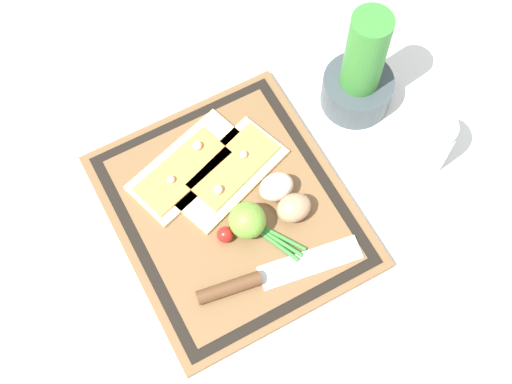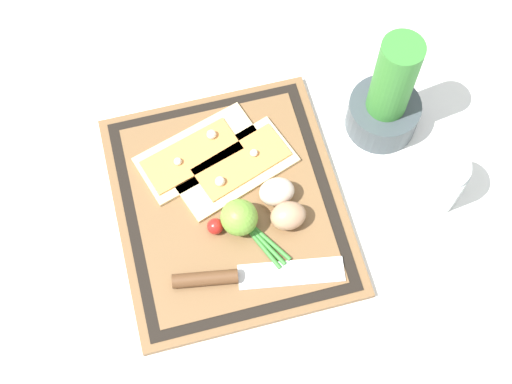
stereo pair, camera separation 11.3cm
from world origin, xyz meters
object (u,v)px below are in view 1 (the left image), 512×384
object	(u,v)px
herb_pot	(360,76)
sauce_jar	(427,144)
knife	(253,280)
egg_brown	(294,208)
lime	(247,220)
cherry_tomato_red	(225,235)
pizza_slice_far	(229,172)
egg_pink	(276,187)
pizza_slice_near	(188,167)

from	to	relation	value
herb_pot	sauce_jar	bearing A→B (deg)	15.52
knife	egg_brown	distance (m)	0.13
lime	cherry_tomato_red	bearing A→B (deg)	-92.06
pizza_slice_far	cherry_tomato_red	distance (m)	0.11
sauce_jar	pizza_slice_far	bearing A→B (deg)	-111.57
egg_pink	lime	distance (m)	0.08
sauce_jar	egg_brown	bearing A→B (deg)	-91.85
knife	sauce_jar	xyz separation A→B (m)	(-0.06, 0.36, 0.02)
knife	herb_pot	xyz separation A→B (m)	(-0.21, 0.31, 0.05)
lime	egg_pink	bearing A→B (deg)	113.96
pizza_slice_near	knife	xyz separation A→B (m)	(0.22, 0.00, 0.00)
lime	herb_pot	world-z (taller)	herb_pot
egg_pink	lime	size ratio (longest dim) A/B	0.97
lime	sauce_jar	size ratio (longest dim) A/B	0.55
sauce_jar	knife	bearing A→B (deg)	-80.15
pizza_slice_near	cherry_tomato_red	world-z (taller)	cherry_tomato_red
egg_brown	sauce_jar	size ratio (longest dim) A/B	0.54
herb_pot	sauce_jar	size ratio (longest dim) A/B	2.09
egg_pink	cherry_tomato_red	size ratio (longest dim) A/B	2.18
egg_brown	knife	bearing A→B (deg)	-57.79
pizza_slice_far	herb_pot	world-z (taller)	herb_pot
egg_pink	herb_pot	bearing A→B (deg)	114.52
egg_brown	egg_pink	world-z (taller)	same
egg_pink	lime	bearing A→B (deg)	-66.04
pizza_slice_far	cherry_tomato_red	bearing A→B (deg)	-30.28
pizza_slice_far	lime	xyz separation A→B (m)	(0.10, -0.02, 0.02)
knife	sauce_jar	distance (m)	0.36
knife	cherry_tomato_red	size ratio (longest dim) A/B	10.18
egg_brown	egg_pink	bearing A→B (deg)	-171.65
pizza_slice_near	cherry_tomato_red	xyz separation A→B (m)	(0.14, -0.00, 0.01)
egg_pink	herb_pot	distance (m)	0.23
knife	egg_pink	distance (m)	0.15
pizza_slice_near	knife	world-z (taller)	pizza_slice_near
cherry_tomato_red	herb_pot	distance (m)	0.34
pizza_slice_far	knife	world-z (taller)	pizza_slice_far
lime	herb_pot	xyz separation A→B (m)	(-0.13, 0.28, 0.03)
lime	herb_pot	bearing A→B (deg)	114.39
pizza_slice_far	knife	xyz separation A→B (m)	(0.18, -0.05, 0.00)
cherry_tomato_red	pizza_slice_near	bearing A→B (deg)	178.94
pizza_slice_far	egg_brown	xyz separation A→B (m)	(0.11, 0.06, 0.02)
herb_pot	pizza_slice_near	bearing A→B (deg)	-92.06
lime	herb_pot	distance (m)	0.31
cherry_tomato_red	herb_pot	size ratio (longest dim) A/B	0.12
herb_pot	cherry_tomato_red	bearing A→B (deg)	-68.51
pizza_slice_near	herb_pot	distance (m)	0.32
sauce_jar	lime	bearing A→B (deg)	-93.85
pizza_slice_far	sauce_jar	world-z (taller)	sauce_jar
pizza_slice_near	pizza_slice_far	size ratio (longest dim) A/B	1.02
knife	herb_pot	size ratio (longest dim) A/B	1.20
pizza_slice_near	cherry_tomato_red	size ratio (longest dim) A/B	8.60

